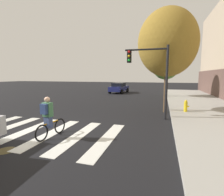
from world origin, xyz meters
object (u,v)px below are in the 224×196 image
(manhole_cover, at_px, (6,150))
(street_tree_mid, at_px, (166,63))
(cyclist, at_px, (49,118))
(fire_hydrant, at_px, (186,106))
(traffic_light_near, at_px, (152,70))
(street_tree_near, at_px, (167,43))
(sedan_mid, at_px, (119,88))

(manhole_cover, xyz_separation_m, street_tree_mid, (5.25, 16.77, 3.95))
(cyclist, relative_size, fire_hydrant, 2.19)
(traffic_light_near, height_order, street_tree_near, street_tree_near)
(sedan_mid, height_order, street_tree_mid, street_tree_mid)
(cyclist, height_order, street_tree_mid, street_tree_mid)
(cyclist, xyz_separation_m, traffic_light_near, (3.71, 4.50, 2.02))
(cyclist, relative_size, street_tree_near, 0.25)
(cyclist, height_order, traffic_light_near, traffic_light_near)
(sedan_mid, height_order, street_tree_near, street_tree_near)
(manhole_cover, height_order, traffic_light_near, traffic_light_near)
(traffic_light_near, relative_size, street_tree_mid, 0.72)
(manhole_cover, xyz_separation_m, fire_hydrant, (6.51, 7.82, 0.53))
(street_tree_mid, bearing_deg, traffic_light_near, -94.58)
(manhole_cover, distance_m, traffic_light_near, 7.91)
(sedan_mid, bearing_deg, manhole_cover, -86.69)
(manhole_cover, distance_m, fire_hydrant, 10.18)
(sedan_mid, xyz_separation_m, street_tree_near, (6.37, -12.23, 3.89))
(street_tree_near, bearing_deg, street_tree_mid, 89.70)
(street_tree_near, bearing_deg, sedan_mid, 117.51)
(street_tree_near, bearing_deg, fire_hydrant, -8.05)
(manhole_cover, distance_m, sedan_mid, 20.28)
(sedan_mid, height_order, fire_hydrant, sedan_mid)
(fire_hydrant, xyz_separation_m, street_tree_near, (-1.31, 0.19, 4.13))
(street_tree_mid, bearing_deg, manhole_cover, -107.37)
(manhole_cover, relative_size, street_tree_mid, 0.11)
(sedan_mid, distance_m, street_tree_mid, 7.96)
(sedan_mid, relative_size, street_tree_near, 0.64)
(cyclist, bearing_deg, street_tree_near, 55.38)
(manhole_cover, relative_size, traffic_light_near, 0.15)
(street_tree_mid, bearing_deg, fire_hydrant, -81.98)
(fire_hydrant, bearing_deg, sedan_mid, 121.73)
(street_tree_near, height_order, street_tree_mid, street_tree_near)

